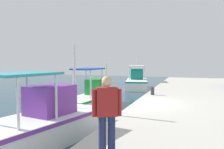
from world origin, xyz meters
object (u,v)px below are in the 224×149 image
fishing_boat_second (38,125)px  fishing_boat_fourth (137,82)px  fisherman_standing (107,112)px  mooring_bollard_second (152,91)px  fishing_boat_third (93,98)px

fishing_boat_second → fishing_boat_fourth: (16.63, 0.34, -0.01)m
fisherman_standing → mooring_bollard_second: bearing=3.1°
fishing_boat_third → fishing_boat_second: bearing=-173.2°
fishing_boat_second → fishing_boat_fourth: bearing=1.2°
fishing_boat_second → fishing_boat_third: bearing=6.8°
fishing_boat_third → fisherman_standing: 9.45m
mooring_bollard_second → fishing_boat_fourth: bearing=18.0°
fisherman_standing → fishing_boat_fourth: bearing=10.7°
fishing_boat_third → fishing_boat_fourth: 10.13m
fishing_boat_fourth → mooring_bollard_second: 9.80m
fishing_boat_second → fisherman_standing: bearing=-122.0°
fishing_boat_fourth → mooring_bollard_second: size_ratio=11.49×
fishing_boat_third → mooring_bollard_second: bearing=-76.9°
fishing_boat_third → fishing_boat_fourth: size_ratio=1.03×
fishing_boat_second → mooring_bollard_second: 7.80m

